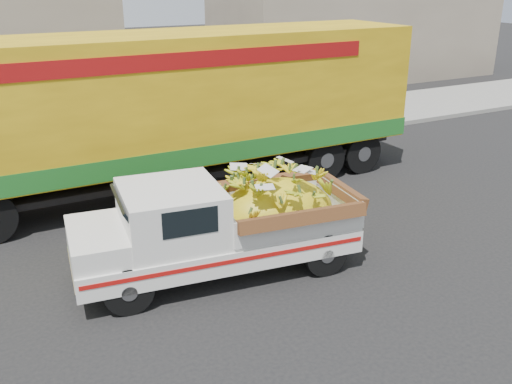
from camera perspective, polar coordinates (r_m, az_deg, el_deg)
ground at (r=10.45m, az=1.66°, el=-7.87°), size 100.00×100.00×0.00m
curb at (r=16.48m, az=-10.68°, el=3.10°), size 60.00×0.25×0.15m
sidewalk at (r=18.42m, az=-12.71°, el=4.83°), size 60.00×4.00×0.14m
building_right at (r=30.44m, az=10.01°, el=16.87°), size 14.00×6.00×6.00m
pickup_truck at (r=10.13m, az=-1.98°, el=-2.98°), size 5.12×2.39×1.73m
semi_trailer at (r=13.75m, az=-7.49°, el=8.56°), size 12.00×2.55×3.80m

